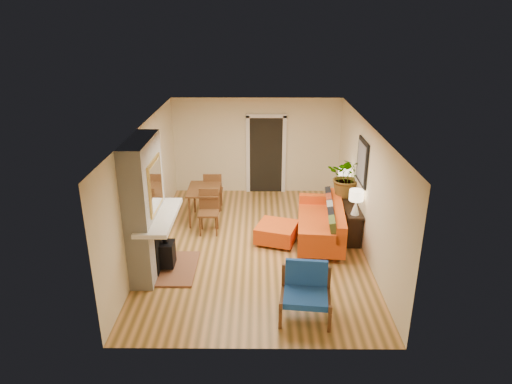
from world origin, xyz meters
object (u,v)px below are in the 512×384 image
at_px(ottoman, 277,232).
at_px(console_table, 348,207).
at_px(dining_table, 208,195).
at_px(houseplant, 347,177).
at_px(lamp_near, 356,199).
at_px(blue_chair, 306,288).
at_px(sofa, 324,223).
at_px(lamp_far, 344,177).

relative_size(ottoman, console_table, 0.55).
distance_m(dining_table, houseplant, 3.27).
relative_size(ottoman, lamp_near, 1.87).
distance_m(blue_chair, dining_table, 4.15).
distance_m(blue_chair, console_table, 3.32).
bearing_deg(lamp_near, sofa, 152.78).
relative_size(ottoman, dining_table, 0.55).
height_order(sofa, blue_chair, sofa).
bearing_deg(lamp_far, console_table, -90.00).
distance_m(sofa, ottoman, 1.06).
bearing_deg(ottoman, lamp_near, -5.14).
distance_m(blue_chair, lamp_far, 4.01).
bearing_deg(ottoman, console_table, 19.26).
bearing_deg(houseplant, blue_chair, -109.97).
xyz_separation_m(blue_chair, lamp_near, (1.24, 2.37, 0.60)).
bearing_deg(blue_chair, lamp_far, 71.76).
relative_size(console_table, houseplant, 1.94).
distance_m(dining_table, console_table, 3.27).
distance_m(lamp_near, lamp_far, 1.39).
bearing_deg(ottoman, blue_chair, -81.31).
height_order(lamp_near, lamp_far, same).
bearing_deg(lamp_near, dining_table, 158.42).
bearing_deg(sofa, houseplant, 51.28).
height_order(sofa, ottoman, sofa).
xyz_separation_m(sofa, ottoman, (-1.04, -0.15, -0.15)).
xyz_separation_m(console_table, lamp_near, (0.00, -0.71, 0.49)).
distance_m(sofa, houseplant, 1.23).
relative_size(sofa, lamp_far, 4.24).
relative_size(lamp_near, houseplant, 0.57).
xyz_separation_m(blue_chair, houseplant, (1.23, 3.38, 0.74)).
relative_size(dining_table, console_table, 1.00).
xyz_separation_m(lamp_far, houseplant, (-0.01, -0.38, 0.14)).
bearing_deg(blue_chair, sofa, 76.20).
xyz_separation_m(ottoman, console_table, (1.62, 0.57, 0.34)).
height_order(blue_chair, houseplant, houseplant).
xyz_separation_m(dining_table, console_table, (3.22, -0.56, -0.07)).
relative_size(dining_table, lamp_near, 3.41).
distance_m(sofa, lamp_near, 0.95).
xyz_separation_m(blue_chair, dining_table, (-1.98, 3.64, 0.19)).
xyz_separation_m(sofa, lamp_far, (0.58, 1.09, 0.68)).
bearing_deg(houseplant, lamp_near, -89.44).
distance_m(console_table, houseplant, 0.69).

